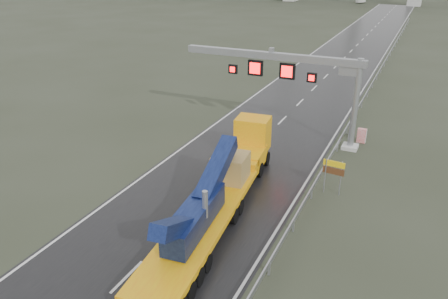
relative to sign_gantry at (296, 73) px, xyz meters
The scene contains 7 objects.
ground 18.96m from the sign_gantry, 96.67° to the right, with size 400.00×400.00×0.00m, color #2C3021.
road 22.81m from the sign_gantry, 95.46° to the left, with size 11.00×200.00×0.02m, color black.
guardrail 13.57m from the sign_gantry, 71.60° to the left, with size 0.20×140.00×1.40m, color #909299, non-canonical shape.
sign_gantry is the anchor object (origin of this frame).
heavy_haul_truck 12.56m from the sign_gantry, 93.44° to the right, with size 4.44×18.03×4.20m.
exit_sign_pair 10.11m from the sign_gantry, 57.52° to the right, with size 1.38×0.18×2.36m.
striped_barrier 7.56m from the sign_gantry, 17.62° to the left, with size 0.70×0.38×1.19m, color red.
Camera 1 is at (11.18, -15.09, 13.99)m, focal length 35.00 mm.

